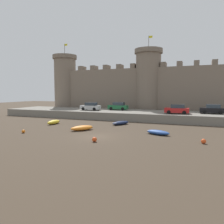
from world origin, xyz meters
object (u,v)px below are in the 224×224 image
mooring_buoy_near_shore (23,131)px  car_quay_west (177,109)px  rowboat_foreground_right (54,122)px  mooring_buoy_off_centre (204,141)px  car_quay_centre_east (118,106)px  rowboat_midflat_centre (158,132)px  car_quay_east (91,106)px  car_quay_centre_west (212,109)px  mooring_buoy_mid_mud (94,139)px  rowboat_foreground_centre (82,128)px  rowboat_foreground_left (121,123)px

mooring_buoy_near_shore → car_quay_west: size_ratio=0.11×
rowboat_foreground_right → mooring_buoy_off_centre: rowboat_foreground_right is taller
car_quay_centre_east → rowboat_midflat_centre: bearing=-55.6°
rowboat_midflat_centre → rowboat_foreground_right: bearing=171.7°
car_quay_east → car_quay_centre_west: bearing=3.5°
rowboat_midflat_centre → mooring_buoy_mid_mud: bearing=-130.6°
rowboat_midflat_centre → rowboat_foreground_centre: 10.21m
mooring_buoy_mid_mud → car_quay_centre_east: 23.57m
rowboat_foreground_centre → mooring_buoy_mid_mud: (4.66, -5.62, -0.09)m
rowboat_foreground_centre → car_quay_west: car_quay_west is taller
mooring_buoy_near_shore → rowboat_foreground_right: bearing=98.4°
mooring_buoy_off_centre → car_quay_centre_west: car_quay_centre_west is taller
mooring_buoy_near_shore → mooring_buoy_mid_mud: size_ratio=0.85×
car_quay_centre_west → mooring_buoy_mid_mud: bearing=-119.8°
car_quay_east → rowboat_foreground_centre: bearing=-67.0°
rowboat_foreground_left → rowboat_midflat_centre: size_ratio=1.08×
mooring_buoy_off_centre → car_quay_centre_west: 18.29m
rowboat_foreground_left → rowboat_foreground_right: bearing=-161.3°
mooring_buoy_off_centre → car_quay_west: size_ratio=0.12×
rowboat_foreground_centre → mooring_buoy_near_shore: rowboat_foreground_centre is taller
mooring_buoy_mid_mud → car_quay_east: (-10.79, 20.06, 1.98)m
rowboat_midflat_centre → car_quay_centre_east: car_quay_centre_east is taller
rowboat_midflat_centre → rowboat_foreground_centre: (-10.17, -0.81, 0.05)m
rowboat_foreground_right → car_quay_centre_east: bearing=66.1°
mooring_buoy_mid_mud → rowboat_foreground_centre: bearing=129.7°
rowboat_midflat_centre → rowboat_foreground_right: 17.50m
mooring_buoy_near_shore → mooring_buoy_off_centre: (21.30, 2.27, 0.03)m
rowboat_foreground_left → rowboat_foreground_right: 10.90m
rowboat_midflat_centre → car_quay_west: 12.83m
rowboat_foreground_right → rowboat_foreground_left: bearing=18.7°
mooring_buoy_near_shore → car_quay_centre_east: (4.98, 21.69, 2.02)m
mooring_buoy_mid_mud → car_quay_west: bearing=70.9°
mooring_buoy_mid_mud → car_quay_centre_west: 24.84m
rowboat_foreground_left → mooring_buoy_mid_mud: 12.54m
rowboat_foreground_centre → rowboat_foreground_left: bearing=65.0°
rowboat_foreground_right → mooring_buoy_mid_mud: 14.82m
mooring_buoy_near_shore → car_quay_centre_west: (22.97, 20.38, 2.02)m
rowboat_foreground_right → mooring_buoy_mid_mud: bearing=-37.2°
rowboat_foreground_centre → car_quay_centre_west: (16.98, 15.85, 1.89)m
rowboat_foreground_left → mooring_buoy_near_shore: size_ratio=8.11×
rowboat_foreground_centre → mooring_buoy_off_centre: bearing=-8.4°
rowboat_midflat_centre → mooring_buoy_mid_mud: 8.47m
rowboat_foreground_centre → mooring_buoy_off_centre: 15.48m
car_quay_east → rowboat_midflat_centre: bearing=-39.9°
rowboat_midflat_centre → car_quay_east: size_ratio=0.79×
car_quay_centre_west → rowboat_foreground_left: bearing=-146.8°
rowboat_midflat_centre → car_quay_west: car_quay_west is taller
rowboat_midflat_centre → mooring_buoy_mid_mud: rowboat_midflat_centre is taller
rowboat_midflat_centre → rowboat_foreground_left: bearing=139.3°
mooring_buoy_near_shore → car_quay_centre_east: size_ratio=0.11×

